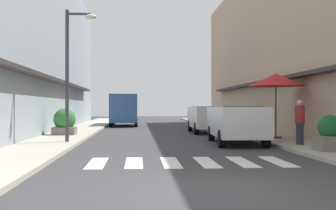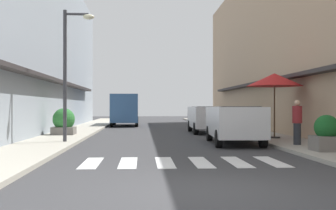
{
  "view_description": "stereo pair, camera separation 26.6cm",
  "coord_description": "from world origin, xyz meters",
  "px_view_note": "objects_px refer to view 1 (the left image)",
  "views": [
    {
      "loc": [
        -1.33,
        -7.2,
        1.47
      ],
      "look_at": [
        0.47,
        17.62,
        1.55
      ],
      "focal_mm": 44.69,
      "sensor_mm": 36.0,
      "label": 1
    },
    {
      "loc": [
        -1.06,
        -7.21,
        1.47
      ],
      "look_at": [
        0.47,
        17.62,
        1.55
      ],
      "focal_mm": 44.69,
      "sensor_mm": 36.0,
      "label": 2
    }
  ],
  "objects_px": {
    "parked_car_near": "(236,120)",
    "delivery_van": "(124,107)",
    "planter_midblock": "(65,122)",
    "planter_far": "(241,119)",
    "parked_car_mid": "(207,116)",
    "pedestrian_walking_near": "(300,121)",
    "cafe_umbrella": "(276,80)",
    "street_lamp": "(72,60)",
    "planter_corner": "(330,134)"
  },
  "relations": [
    {
      "from": "cafe_umbrella",
      "to": "planter_far",
      "type": "distance_m",
      "value": 7.32
    },
    {
      "from": "street_lamp",
      "to": "cafe_umbrella",
      "type": "bearing_deg",
      "value": 8.47
    },
    {
      "from": "delivery_van",
      "to": "parked_car_mid",
      "type": "bearing_deg",
      "value": -60.81
    },
    {
      "from": "parked_car_mid",
      "to": "delivery_van",
      "type": "xyz_separation_m",
      "value": [
        -4.89,
        8.75,
        0.48
      ]
    },
    {
      "from": "parked_car_near",
      "to": "street_lamp",
      "type": "height_order",
      "value": "street_lamp"
    },
    {
      "from": "parked_car_near",
      "to": "planter_midblock",
      "type": "height_order",
      "value": "parked_car_near"
    },
    {
      "from": "cafe_umbrella",
      "to": "planter_midblock",
      "type": "relative_size",
      "value": 2.19
    },
    {
      "from": "parked_car_mid",
      "to": "planter_far",
      "type": "relative_size",
      "value": 3.45
    },
    {
      "from": "delivery_van",
      "to": "cafe_umbrella",
      "type": "bearing_deg",
      "value": -63.82
    },
    {
      "from": "delivery_van",
      "to": "planter_far",
      "type": "distance_m",
      "value": 10.11
    },
    {
      "from": "parked_car_near",
      "to": "parked_car_mid",
      "type": "bearing_deg",
      "value": 90.0
    },
    {
      "from": "cafe_umbrella",
      "to": "planter_far",
      "type": "height_order",
      "value": "cafe_umbrella"
    },
    {
      "from": "parked_car_near",
      "to": "planter_midblock",
      "type": "xyz_separation_m",
      "value": [
        -7.36,
        4.24,
        -0.21
      ]
    },
    {
      "from": "parked_car_near",
      "to": "street_lamp",
      "type": "xyz_separation_m",
      "value": [
        -6.36,
        0.16,
        2.31
      ]
    },
    {
      "from": "planter_midblock",
      "to": "parked_car_mid",
      "type": "bearing_deg",
      "value": 19.12
    },
    {
      "from": "parked_car_mid",
      "to": "pedestrian_walking_near",
      "type": "height_order",
      "value": "pedestrian_walking_near"
    },
    {
      "from": "planter_far",
      "to": "planter_midblock",
      "type": "bearing_deg",
      "value": -156.29
    },
    {
      "from": "parked_car_near",
      "to": "pedestrian_walking_near",
      "type": "bearing_deg",
      "value": -42.43
    },
    {
      "from": "delivery_van",
      "to": "cafe_umbrella",
      "type": "height_order",
      "value": "cafe_umbrella"
    },
    {
      "from": "parked_car_mid",
      "to": "cafe_umbrella",
      "type": "bearing_deg",
      "value": -69.06
    },
    {
      "from": "parked_car_near",
      "to": "street_lamp",
      "type": "bearing_deg",
      "value": 178.55
    },
    {
      "from": "street_lamp",
      "to": "delivery_van",
      "type": "bearing_deg",
      "value": 84.55
    },
    {
      "from": "street_lamp",
      "to": "planter_corner",
      "type": "relative_size",
      "value": 4.62
    },
    {
      "from": "parked_car_near",
      "to": "planter_far",
      "type": "height_order",
      "value": "parked_car_near"
    },
    {
      "from": "parked_car_near",
      "to": "planter_corner",
      "type": "relative_size",
      "value": 4.09
    },
    {
      "from": "parked_car_mid",
      "to": "pedestrian_walking_near",
      "type": "distance_m",
      "value": 8.71
    },
    {
      "from": "parked_car_mid",
      "to": "parked_car_near",
      "type": "bearing_deg",
      "value": -90.0
    },
    {
      "from": "street_lamp",
      "to": "planter_far",
      "type": "bearing_deg",
      "value": 43.86
    },
    {
      "from": "street_lamp",
      "to": "planter_far",
      "type": "xyz_separation_m",
      "value": [
        8.66,
        8.32,
        -2.54
      ]
    },
    {
      "from": "parked_car_near",
      "to": "planter_midblock",
      "type": "bearing_deg",
      "value": 150.04
    },
    {
      "from": "delivery_van",
      "to": "street_lamp",
      "type": "xyz_separation_m",
      "value": [
        -1.47,
        -15.39,
        1.83
      ]
    },
    {
      "from": "delivery_van",
      "to": "street_lamp",
      "type": "height_order",
      "value": "street_lamp"
    },
    {
      "from": "parked_car_near",
      "to": "delivery_van",
      "type": "xyz_separation_m",
      "value": [
        -4.89,
        15.55,
        0.48
      ]
    },
    {
      "from": "pedestrian_walking_near",
      "to": "planter_corner",
      "type": "bearing_deg",
      "value": 103.6
    },
    {
      "from": "planter_far",
      "to": "pedestrian_walking_near",
      "type": "bearing_deg",
      "value": -92.41
    },
    {
      "from": "cafe_umbrella",
      "to": "street_lamp",
      "type": "bearing_deg",
      "value": -171.53
    },
    {
      "from": "planter_midblock",
      "to": "planter_far",
      "type": "bearing_deg",
      "value": 23.71
    },
    {
      "from": "parked_car_mid",
      "to": "planter_midblock",
      "type": "bearing_deg",
      "value": -160.88
    },
    {
      "from": "planter_corner",
      "to": "delivery_van",
      "type": "bearing_deg",
      "value": 109.75
    },
    {
      "from": "street_lamp",
      "to": "parked_car_near",
      "type": "bearing_deg",
      "value": -1.45
    },
    {
      "from": "delivery_van",
      "to": "planter_far",
      "type": "height_order",
      "value": "delivery_van"
    },
    {
      "from": "parked_car_near",
      "to": "delivery_van",
      "type": "distance_m",
      "value": 16.3
    },
    {
      "from": "parked_car_mid",
      "to": "delivery_van",
      "type": "bearing_deg",
      "value": 119.19
    },
    {
      "from": "parked_car_mid",
      "to": "street_lamp",
      "type": "relative_size",
      "value": 0.85
    },
    {
      "from": "pedestrian_walking_near",
      "to": "parked_car_mid",
      "type": "bearing_deg",
      "value": -68.43
    },
    {
      "from": "delivery_van",
      "to": "planter_midblock",
      "type": "relative_size",
      "value": 4.3
    },
    {
      "from": "parked_car_mid",
      "to": "delivery_van",
      "type": "height_order",
      "value": "delivery_van"
    },
    {
      "from": "street_lamp",
      "to": "cafe_umbrella",
      "type": "height_order",
      "value": "street_lamp"
    },
    {
      "from": "street_lamp",
      "to": "pedestrian_walking_near",
      "type": "distance_m",
      "value": 8.75
    },
    {
      "from": "cafe_umbrella",
      "to": "parked_car_mid",
      "type": "bearing_deg",
      "value": 110.94
    }
  ]
}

